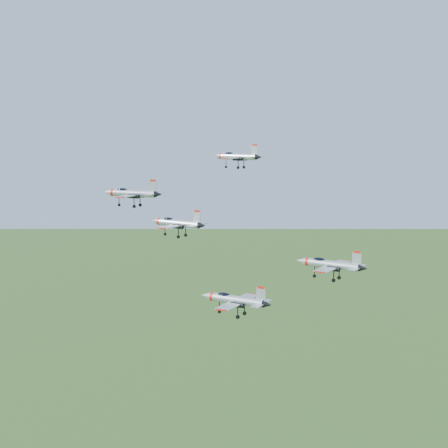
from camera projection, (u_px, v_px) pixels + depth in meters
The scene contains 5 objects.
jet_lead at pixel (236, 156), 137.26m from camera, with size 12.82×10.52×3.44m.
jet_left_high at pixel (177, 223), 124.15m from camera, with size 13.65×11.23×3.65m.
jet_right_high at pixel (131, 193), 106.34m from camera, with size 11.42×9.63×3.07m.
jet_left_low at pixel (330, 264), 112.31m from camera, with size 13.87×11.40×3.72m.
jet_right_low at pixel (234, 300), 106.09m from camera, with size 13.75×11.40×3.67m.
Camera 1 is at (62.82, -98.74, 151.95)m, focal length 50.00 mm.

